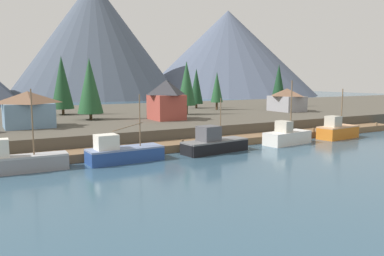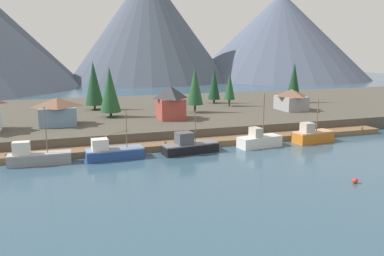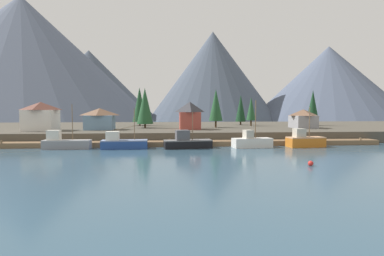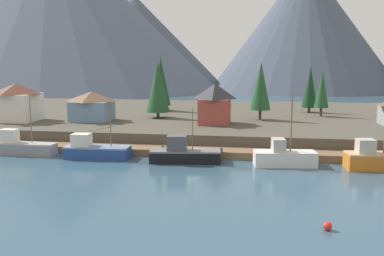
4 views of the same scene
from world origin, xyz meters
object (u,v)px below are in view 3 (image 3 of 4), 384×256
(fishing_boat_orange, at_px, (305,141))
(house_white, at_px, (41,116))
(fishing_boat_white, at_px, (252,142))
(conifer_mid_right, at_px, (145,106))
(conifer_near_left, at_px, (241,108))
(fishing_boat_black, at_px, (187,142))
(house_blue, at_px, (100,119))
(conifer_back_left, at_px, (313,106))
(fishing_boat_grey, at_px, (65,143))
(conifer_near_right, at_px, (251,109))
(house_red, at_px, (190,115))
(conifer_back_right, at_px, (216,105))
(channel_buoy, at_px, (311,163))
(conifer_mid_left, at_px, (140,105))
(fishing_boat_blue, at_px, (123,143))
(house_grey, at_px, (303,118))

(fishing_boat_orange, xyz_separation_m, house_white, (-56.55, 16.11, 4.65))
(fishing_boat_white, relative_size, conifer_mid_right, 0.88)
(fishing_boat_orange, relative_size, conifer_near_left, 0.83)
(fishing_boat_black, height_order, conifer_near_left, conifer_near_left)
(house_blue, height_order, conifer_back_left, conifer_back_left)
(fishing_boat_grey, height_order, conifer_near_left, conifer_near_left)
(fishing_boat_black, distance_m, conifer_near_right, 38.55)
(fishing_boat_white, xyz_separation_m, conifer_back_left, (27.56, 32.47, 7.26))
(house_red, bearing_deg, conifer_mid_right, 150.88)
(fishing_boat_black, height_order, conifer_back_left, conifer_back_left)
(conifer_mid_right, bearing_deg, fishing_boat_black, -69.12)
(conifer_near_left, xyz_separation_m, conifer_back_right, (-10.01, -13.40, 0.84))
(conifer_mid_right, height_order, conifer_back_right, conifer_mid_right)
(fishing_boat_grey, distance_m, conifer_near_right, 54.25)
(fishing_boat_black, xyz_separation_m, conifer_near_left, (19.58, 38.12, 6.58))
(house_blue, bearing_deg, channel_buoy, -48.26)
(conifer_near_right, distance_m, conifer_mid_left, 33.13)
(fishing_boat_black, bearing_deg, fishing_boat_orange, -6.71)
(fishing_boat_blue, height_order, fishing_boat_white, fishing_boat_white)
(fishing_boat_white, bearing_deg, conifer_near_left, 71.99)
(conifer_back_right, bearing_deg, conifer_near_left, 53.24)
(house_red, height_order, house_white, house_red)
(fishing_boat_orange, xyz_separation_m, conifer_mid_left, (-35.22, 36.22, 7.55))
(house_blue, relative_size, conifer_back_right, 0.67)
(fishing_boat_blue, height_order, house_blue, house_blue)
(fishing_boat_grey, height_order, conifer_mid_left, conifer_mid_left)
(conifer_mid_left, bearing_deg, conifer_back_right, -28.79)
(house_red, bearing_deg, fishing_boat_orange, -39.92)
(fishing_boat_grey, bearing_deg, conifer_back_right, 38.33)
(house_grey, xyz_separation_m, conifer_mid_left, (-43.95, 15.38, 3.78))
(house_red, bearing_deg, conifer_back_right, 40.85)
(house_white, distance_m, conifer_near_left, 56.94)
(house_grey, xyz_separation_m, conifer_mid_right, (-41.68, 3.54, 3.31))
(house_grey, xyz_separation_m, house_white, (-65.28, -4.73, 0.88))
(conifer_mid_left, bearing_deg, fishing_boat_white, -56.07)
(fishing_boat_white, xyz_separation_m, house_white, (-45.73, 16.16, 4.75))
(conifer_back_left, xyz_separation_m, conifer_back_right, (-30.76, -7.85, 0.19))
(fishing_boat_white, distance_m, conifer_back_left, 43.21)
(fishing_boat_white, xyz_separation_m, fishing_boat_orange, (10.82, 0.05, 0.10))
(house_blue, bearing_deg, fishing_boat_blue, -66.94)
(house_red, xyz_separation_m, conifer_near_right, (19.11, 13.40, 1.61))
(house_red, bearing_deg, house_white, -176.84)
(conifer_near_left, height_order, conifer_back_right, conifer_back_right)
(house_white, relative_size, conifer_back_left, 0.67)
(fishing_boat_orange, xyz_separation_m, conifer_mid_right, (-32.95, 24.39, 7.07))
(fishing_boat_blue, height_order, conifer_mid_right, conifer_mid_right)
(house_red, bearing_deg, conifer_mid_left, 126.91)
(fishing_boat_grey, bearing_deg, fishing_boat_orange, 1.31)
(conifer_mid_right, bearing_deg, fishing_boat_orange, -36.50)
(fishing_boat_orange, relative_size, conifer_mid_left, 0.69)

